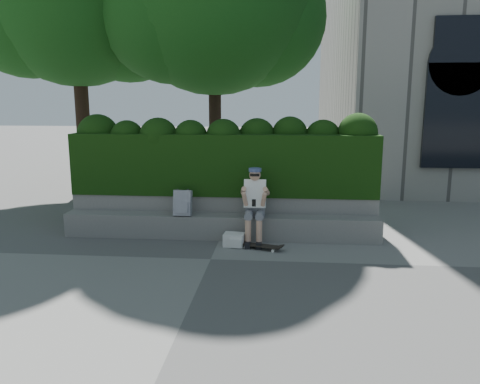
# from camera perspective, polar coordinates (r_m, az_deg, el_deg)

# --- Properties ---
(ground) EXTENTS (80.00, 80.00, 0.00)m
(ground) POSITION_cam_1_polar(r_m,az_deg,el_deg) (7.85, -3.59, -8.18)
(ground) COLOR slate
(ground) RESTS_ON ground
(bench_ledge) EXTENTS (6.00, 0.45, 0.45)m
(bench_ledge) POSITION_cam_1_polar(r_m,az_deg,el_deg) (8.97, -2.41, -4.20)
(bench_ledge) COLOR gray
(bench_ledge) RESTS_ON ground
(planter_wall) EXTENTS (6.00, 0.50, 0.75)m
(planter_wall) POSITION_cam_1_polar(r_m,az_deg,el_deg) (9.38, -2.04, -2.56)
(planter_wall) COLOR gray
(planter_wall) RESTS_ON ground
(hedge) EXTENTS (6.00, 1.00, 1.20)m
(hedge) POSITION_cam_1_polar(r_m,az_deg,el_deg) (9.42, -1.91, 3.53)
(hedge) COLOR black
(hedge) RESTS_ON planter_wall
(person) EXTENTS (0.40, 0.76, 1.38)m
(person) POSITION_cam_1_polar(r_m,az_deg,el_deg) (8.60, 1.81, -1.24)
(person) COLOR slate
(person) RESTS_ON ground
(skateboard) EXTENTS (0.76, 0.40, 0.08)m
(skateboard) POSITION_cam_1_polar(r_m,az_deg,el_deg) (8.33, 2.51, -6.56)
(skateboard) COLOR black
(skateboard) RESTS_ON ground
(backpack_plaid) EXTENTS (0.33, 0.18, 0.48)m
(backpack_plaid) POSITION_cam_1_polar(r_m,az_deg,el_deg) (8.88, -7.00, -1.34)
(backpack_plaid) COLOR #B8B7BC
(backpack_plaid) RESTS_ON bench_ledge
(backpack_ground) EXTENTS (0.39, 0.30, 0.24)m
(backpack_ground) POSITION_cam_1_polar(r_m,az_deg,el_deg) (8.48, -0.72, -5.84)
(backpack_ground) COLOR silver
(backpack_ground) RESTS_ON ground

